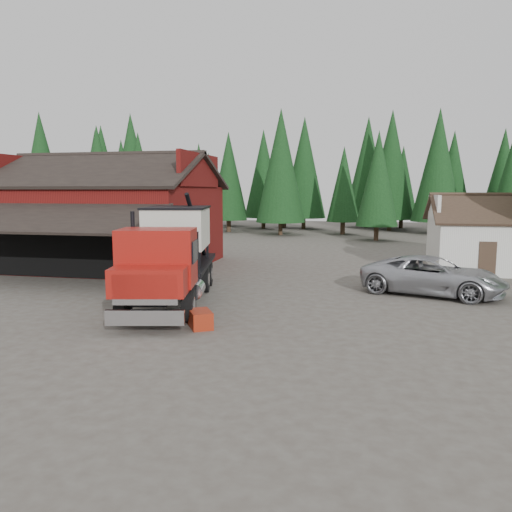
# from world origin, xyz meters

# --- Properties ---
(ground) EXTENTS (120.00, 120.00, 0.00)m
(ground) POSITION_xyz_m (0.00, 0.00, 0.00)
(ground) COLOR #474038
(ground) RESTS_ON ground
(red_barn) EXTENTS (12.80, 13.63, 7.18)m
(red_barn) POSITION_xyz_m (-11.00, 9.90, 2.69)
(red_barn) COLOR #631310
(red_barn) RESTS_ON ground
(farmhouse) EXTENTS (8.60, 6.42, 4.65)m
(farmhouse) POSITION_xyz_m (13.00, 13.00, 1.67)
(farmhouse) COLOR silver
(farmhouse) RESTS_ON ground
(conifer_backdrop) EXTENTS (76.00, 16.00, 16.00)m
(conifer_backdrop) POSITION_xyz_m (0.00, 42.00, 0.00)
(conifer_backdrop) COLOR black
(conifer_backdrop) RESTS_ON ground
(near_pine_a) EXTENTS (4.40, 4.40, 11.40)m
(near_pine_a) POSITION_xyz_m (-22.00, 28.00, 6.39)
(near_pine_a) COLOR #382619
(near_pine_a) RESTS_ON ground
(near_pine_b) EXTENTS (3.96, 3.96, 10.40)m
(near_pine_b) POSITION_xyz_m (6.00, 30.00, 5.89)
(near_pine_b) COLOR #382619
(near_pine_b) RESTS_ON ground
(near_pine_d) EXTENTS (5.28, 5.28, 13.40)m
(near_pine_d) POSITION_xyz_m (-4.00, 34.00, 7.39)
(near_pine_d) COLOR #382619
(near_pine_d) RESTS_ON ground
(feed_truck) EXTENTS (4.84, 10.71, 4.68)m
(feed_truck) POSITION_xyz_m (-3.19, 0.75, 2.19)
(feed_truck) COLOR black
(feed_truck) RESTS_ON ground
(silver_car) EXTENTS (6.94, 4.81, 1.76)m
(silver_car) POSITION_xyz_m (8.00, 4.65, 0.88)
(silver_car) COLOR #ABADB3
(silver_car) RESTS_ON ground
(equip_box) EXTENTS (1.16, 1.30, 0.60)m
(equip_box) POSITION_xyz_m (-0.67, -2.96, 0.30)
(equip_box) COLOR maroon
(equip_box) RESTS_ON ground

